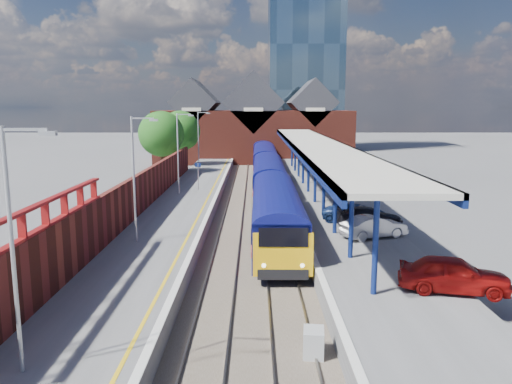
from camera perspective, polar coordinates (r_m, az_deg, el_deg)
ground at (r=51.96m, az=-0.34°, el=0.25°), size 240.00×240.00×0.00m
ballast_bed at (r=42.12m, az=-0.39°, el=-1.93°), size 6.00×76.00×0.06m
rails at (r=42.10m, az=-0.39°, el=-1.81°), size 4.51×76.00×0.14m
left_platform at (r=42.41m, az=-7.84°, el=-1.29°), size 5.00×76.00×1.00m
right_platform at (r=42.43m, az=7.74°, el=-1.29°), size 6.00×76.00×1.00m
coping_left at (r=42.06m, az=-4.69°, el=-0.60°), size 0.30×76.00×0.05m
coping_right at (r=42.04m, az=3.91°, el=-0.59°), size 0.30×76.00×0.05m
yellow_line at (r=42.12m, az=-5.50°, el=-0.62°), size 0.14×76.00×0.01m
train at (r=55.56m, az=1.21°, el=3.07°), size 2.95×65.92×3.45m
canopy at (r=43.66m, az=6.86°, el=5.33°), size 4.50×52.00×4.48m
lamp_post_a at (r=15.19m, az=-25.72°, el=-4.59°), size 1.48×0.18×7.00m
lamp_post_b at (r=28.25m, az=-13.54°, el=2.29°), size 1.48×0.18×7.00m
lamp_post_c at (r=43.89m, az=-8.75°, el=4.97°), size 1.48×0.18×7.00m
lamp_post_d at (r=59.72m, az=-6.48°, el=6.23°), size 1.48×0.18×7.00m
platform_sign at (r=45.92m, az=-6.63°, el=2.34°), size 0.55×0.08×2.50m
brick_wall at (r=36.27m, az=-13.34°, el=-0.18°), size 0.35×50.00×3.86m
station_building at (r=79.32m, az=-0.28°, el=7.45°), size 30.00×12.12×13.78m
glass_tower at (r=102.41m, az=5.57°, el=16.17°), size 14.20×14.20×40.30m
tree_near at (r=58.21m, az=-10.64°, el=6.40°), size 5.20×5.20×8.10m
tree_far at (r=65.94m, az=-8.52°, el=6.82°), size 5.20×5.20×8.10m
parked_car_red at (r=22.18m, az=21.66°, el=-8.72°), size 4.68×2.79×1.49m
parked_car_silver at (r=29.77m, az=13.32°, el=-3.88°), size 4.16×2.72×1.30m
parked_car_dark at (r=32.53m, az=12.83°, el=-2.78°), size 4.26×1.80×1.23m
parked_car_blue at (r=33.41m, az=11.39°, el=-2.42°), size 4.79×3.60×1.21m
relay_cabinet at (r=17.95m, az=6.59°, el=-16.80°), size 0.80×0.98×1.00m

